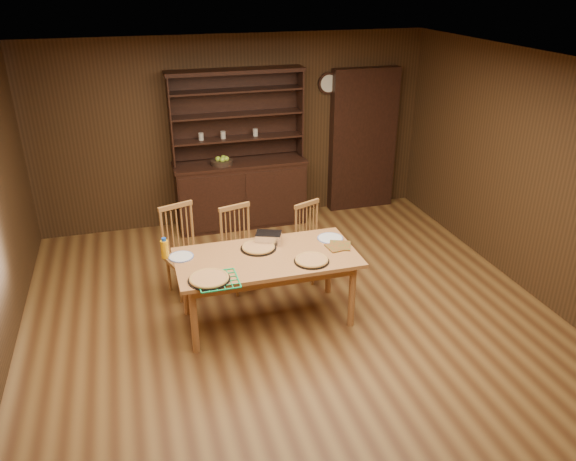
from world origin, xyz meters
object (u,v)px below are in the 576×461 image
object	(u,v)px
dining_table	(267,264)
chair_left	(182,247)
china_hutch	(240,185)
chair_center	(239,245)
chair_right	(311,238)
juice_bottle	(165,249)

from	to	relation	value
dining_table	chair_left	xyz separation A→B (m)	(-0.75, 0.86, -0.12)
china_hutch	chair_center	distance (m)	1.75
chair_right	juice_bottle	xyz separation A→B (m)	(-1.71, -0.53, 0.36)
china_hutch	chair_right	world-z (taller)	china_hutch
chair_left	juice_bottle	world-z (taller)	chair_left
china_hutch	chair_right	size ratio (longest dim) A/B	2.37
chair_center	chair_right	bearing A→B (deg)	-15.36
juice_bottle	chair_center	bearing A→B (deg)	32.23
chair_right	china_hutch	bearing A→B (deg)	83.06
china_hutch	chair_left	bearing A→B (deg)	-121.61
dining_table	chair_center	distance (m)	0.81
chair_right	juice_bottle	size ratio (longest dim) A/B	4.29
chair_left	chair_right	xyz separation A→B (m)	(1.49, -0.08, -0.06)
chair_left	chair_center	bearing A→B (deg)	-25.89
dining_table	chair_left	size ratio (longest dim) A/B	1.77
juice_bottle	china_hutch	bearing A→B (deg)	61.40
chair_left	juice_bottle	xyz separation A→B (m)	(-0.22, -0.61, 0.30)
chair_left	chair_right	bearing A→B (deg)	-22.13
chair_center	chair_right	size ratio (longest dim) A/B	1.06
dining_table	juice_bottle	world-z (taller)	juice_bottle
dining_table	chair_center	size ratio (longest dim) A/B	1.87
china_hutch	chair_left	world-z (taller)	china_hutch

